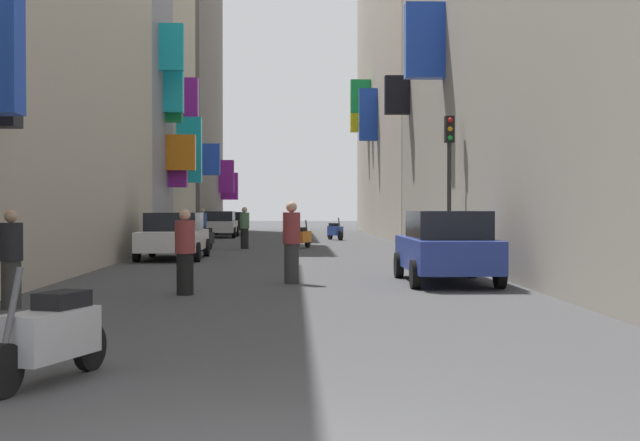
{
  "coord_description": "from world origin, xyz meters",
  "views": [
    {
      "loc": [
        0.21,
        -5.29,
        1.66
      ],
      "look_at": [
        1.14,
        24.89,
        1.2
      ],
      "focal_mm": 49.27,
      "sensor_mm": 36.0,
      "label": 1
    }
  ],
  "objects": [
    {
      "name": "parked_car_blue",
      "position": [
        3.56,
        13.78,
        0.82
      ],
      "size": [
        1.91,
        4.22,
        1.58
      ],
      "color": "navy",
      "rests_on": "ground"
    },
    {
      "name": "building_left_mid_a",
      "position": [
        -7.98,
        30.18,
        7.54
      ],
      "size": [
        7.18,
        5.7,
        15.1
      ],
      "color": "gray",
      "rests_on": "ground"
    },
    {
      "name": "building_left_far",
      "position": [
        -8.0,
        51.92,
        9.14
      ],
      "size": [
        7.22,
        16.18,
        18.3
      ],
      "color": "slate",
      "rests_on": "ground"
    },
    {
      "name": "pedestrian_near_right",
      "position": [
        -4.39,
        9.14,
        0.81
      ],
      "size": [
        0.44,
        0.44,
        1.62
      ],
      "color": "#363636",
      "rests_on": "ground"
    },
    {
      "name": "parked_car_silver",
      "position": [
        -3.84,
        43.1,
        0.76
      ],
      "size": [
        1.96,
        4.03,
        1.44
      ],
      "color": "#B7B7BC",
      "rests_on": "ground"
    },
    {
      "name": "scooter_silver",
      "position": [
        -2.08,
        3.04,
        0.46
      ],
      "size": [
        0.78,
        1.78,
        1.13
      ],
      "color": "#ADADB2",
      "rests_on": "ground"
    },
    {
      "name": "parked_car_white",
      "position": [
        -3.62,
        22.95,
        0.78
      ],
      "size": [
        2.0,
        4.47,
        1.49
      ],
      "color": "white",
      "rests_on": "ground"
    },
    {
      "name": "pedestrian_near_left",
      "position": [
        -3.96,
        35.25,
        0.8
      ],
      "size": [
        0.4,
        0.4,
        1.62
      ],
      "color": "black",
      "rests_on": "ground"
    },
    {
      "name": "parked_car_black",
      "position": [
        -3.57,
        48.81,
        0.73
      ],
      "size": [
        1.85,
        3.95,
        1.37
      ],
      "color": "black",
      "rests_on": "ground"
    },
    {
      "name": "building_left_mid_b",
      "position": [
        -7.99,
        37.38,
        9.46
      ],
      "size": [
        7.37,
        8.71,
        18.95
      ],
      "color": "#BCB29E",
      "rests_on": "ground"
    },
    {
      "name": "pedestrian_far_away",
      "position": [
        -1.84,
        11.36,
        0.81
      ],
      "size": [
        0.51,
        0.51,
        1.62
      ],
      "color": "black",
      "rests_on": "ground"
    },
    {
      "name": "ground_plane",
      "position": [
        0.0,
        30.0,
        0.0
      ],
      "size": [
        140.0,
        140.0,
        0.0
      ],
      "primitive_type": "plane",
      "color": "#424244"
    },
    {
      "name": "pedestrian_crossing",
      "position": [
        0.17,
        13.77,
        0.89
      ],
      "size": [
        0.54,
        0.54,
        1.78
      ],
      "color": "#323232",
      "rests_on": "ground"
    },
    {
      "name": "pedestrian_mid_street",
      "position": [
        -1.73,
        29.82,
        0.83
      ],
      "size": [
        0.52,
        0.52,
        1.67
      ],
      "color": "black",
      "rests_on": "ground"
    },
    {
      "name": "traffic_light_near_corner",
      "position": [
        4.62,
        19.38,
        2.89
      ],
      "size": [
        0.26,
        0.34,
        4.24
      ],
      "color": "#2D2D2D",
      "rests_on": "ground"
    },
    {
      "name": "scooter_orange",
      "position": [
        0.57,
        30.14,
        0.46
      ],
      "size": [
        0.79,
        1.75,
        1.13
      ],
      "color": "orange",
      "rests_on": "ground"
    },
    {
      "name": "building_right_mid_b",
      "position": [
        8.0,
        46.66,
        9.33
      ],
      "size": [
        7.25,
        26.68,
        18.66
      ],
      "color": "#9E9384",
      "rests_on": "ground"
    },
    {
      "name": "scooter_blue",
      "position": [
        2.34,
        39.09,
        0.46
      ],
      "size": [
        0.78,
        1.68,
        1.13
      ],
      "color": "#2D4CAD",
      "rests_on": "ground"
    },
    {
      "name": "scooter_black",
      "position": [
        -3.18,
        28.75,
        0.46
      ],
      "size": [
        0.6,
        1.91,
        1.13
      ],
      "color": "black",
      "rests_on": "ground"
    }
  ]
}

